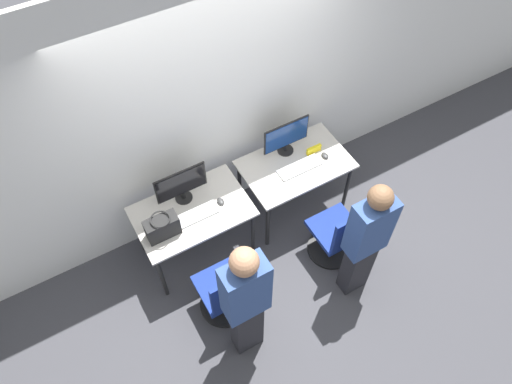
% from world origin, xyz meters
% --- Properties ---
extents(ground_plane, '(20.00, 20.00, 0.00)m').
position_xyz_m(ground_plane, '(0.00, 0.00, 0.00)').
color(ground_plane, '#3D3D42').
extents(wall_back, '(12.00, 0.05, 2.80)m').
position_xyz_m(wall_back, '(0.00, 0.81, 1.40)').
color(wall_back, silver).
rests_on(wall_back, ground_plane).
extents(desk_left, '(1.07, 0.68, 0.72)m').
position_xyz_m(desk_left, '(-0.57, 0.34, 0.64)').
color(desk_left, '#BCB7AD').
rests_on(desk_left, ground_plane).
extents(monitor_left, '(0.50, 0.16, 0.38)m').
position_xyz_m(monitor_left, '(-0.57, 0.51, 0.93)').
color(monitor_left, black).
rests_on(monitor_left, desk_left).
extents(keyboard_left, '(0.45, 0.15, 0.02)m').
position_xyz_m(keyboard_left, '(-0.57, 0.27, 0.73)').
color(keyboard_left, silver).
rests_on(keyboard_left, desk_left).
extents(mouse_left, '(0.06, 0.09, 0.03)m').
position_xyz_m(mouse_left, '(-0.29, 0.29, 0.74)').
color(mouse_left, '#333333').
rests_on(mouse_left, desk_left).
extents(office_chair_left, '(0.48, 0.48, 0.87)m').
position_xyz_m(office_chair_left, '(-0.62, -0.39, 0.35)').
color(office_chair_left, black).
rests_on(office_chair_left, ground_plane).
extents(person_left, '(0.36, 0.22, 1.64)m').
position_xyz_m(person_left, '(-0.60, -0.75, 0.90)').
color(person_left, '#232328').
rests_on(person_left, ground_plane).
extents(desk_right, '(1.07, 0.68, 0.72)m').
position_xyz_m(desk_right, '(0.57, 0.34, 0.64)').
color(desk_right, '#BCB7AD').
rests_on(desk_right, ground_plane).
extents(monitor_right, '(0.50, 0.16, 0.38)m').
position_xyz_m(monitor_right, '(0.57, 0.53, 0.93)').
color(monitor_right, black).
rests_on(monitor_right, desk_right).
extents(keyboard_right, '(0.45, 0.15, 0.02)m').
position_xyz_m(keyboard_right, '(0.57, 0.27, 0.73)').
color(keyboard_right, silver).
rests_on(keyboard_right, desk_right).
extents(mouse_right, '(0.06, 0.09, 0.03)m').
position_xyz_m(mouse_right, '(0.87, 0.27, 0.74)').
color(mouse_right, '#333333').
rests_on(mouse_right, desk_right).
extents(office_chair_right, '(0.48, 0.48, 0.87)m').
position_xyz_m(office_chair_right, '(0.62, -0.39, 0.35)').
color(office_chair_right, black).
rests_on(office_chair_right, ground_plane).
extents(person_right, '(0.36, 0.21, 1.58)m').
position_xyz_m(person_right, '(0.58, -0.76, 0.86)').
color(person_right, '#232328').
rests_on(person_right, ground_plane).
extents(handbag, '(0.30, 0.18, 0.25)m').
position_xyz_m(handbag, '(-0.89, 0.24, 0.84)').
color(handbag, black).
rests_on(handbag, desk_left).
extents(placard_right, '(0.16, 0.03, 0.08)m').
position_xyz_m(placard_right, '(0.80, 0.37, 0.76)').
color(placard_right, yellow).
rests_on(placard_right, desk_right).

